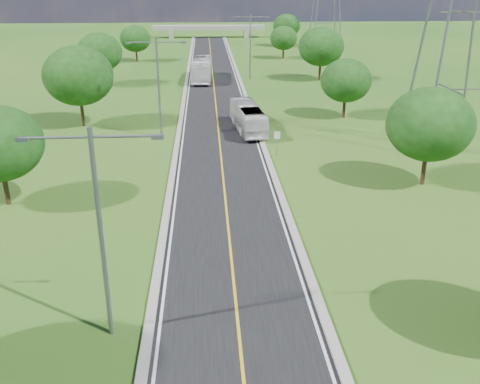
# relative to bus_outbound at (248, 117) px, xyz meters

# --- Properties ---
(ground) EXTENTS (260.00, 260.00, 0.00)m
(ground) POSITION_rel_bus_outbound_xyz_m (-3.20, 13.26, -1.49)
(ground) COLOR #215518
(ground) RESTS_ON ground
(road) EXTENTS (8.00, 150.00, 0.06)m
(road) POSITION_rel_bus_outbound_xyz_m (-3.20, 19.26, -1.46)
(road) COLOR black
(road) RESTS_ON ground
(curb_left) EXTENTS (0.50, 150.00, 0.22)m
(curb_left) POSITION_rel_bus_outbound_xyz_m (-7.45, 19.26, -1.38)
(curb_left) COLOR gray
(curb_left) RESTS_ON ground
(curb_right) EXTENTS (0.50, 150.00, 0.22)m
(curb_right) POSITION_rel_bus_outbound_xyz_m (1.05, 19.26, -1.38)
(curb_right) COLOR gray
(curb_right) RESTS_ON ground
(speed_limit_sign) EXTENTS (0.55, 0.09, 2.40)m
(speed_limit_sign) POSITION_rel_bus_outbound_xyz_m (2.00, -8.76, 0.11)
(speed_limit_sign) COLOR slate
(speed_limit_sign) RESTS_ON ground
(overpass) EXTENTS (30.00, 3.00, 3.20)m
(overpass) POSITION_rel_bus_outbound_xyz_m (-3.20, 93.26, 0.92)
(overpass) COLOR gray
(overpass) RESTS_ON ground
(streetlight_near_left) EXTENTS (5.90, 0.25, 10.00)m
(streetlight_near_left) POSITION_rel_bus_outbound_xyz_m (-9.20, -34.74, 4.45)
(streetlight_near_left) COLOR slate
(streetlight_near_left) RESTS_ON ground
(streetlight_mid_left) EXTENTS (5.90, 0.25, 10.00)m
(streetlight_mid_left) POSITION_rel_bus_outbound_xyz_m (-9.20, -1.74, 4.45)
(streetlight_mid_left) COLOR slate
(streetlight_mid_left) RESTS_ON ground
(streetlight_far_right) EXTENTS (5.90, 0.25, 10.00)m
(streetlight_far_right) POSITION_rel_bus_outbound_xyz_m (2.80, 31.26, 4.45)
(streetlight_far_right) COLOR slate
(streetlight_far_right) RESTS_ON ground
(tree_lc) EXTENTS (7.56, 7.56, 8.79)m
(tree_lc) POSITION_rel_bus_outbound_xyz_m (-18.20, 3.26, 4.08)
(tree_lc) COLOR black
(tree_lc) RESTS_ON ground
(tree_ld) EXTENTS (6.72, 6.72, 7.82)m
(tree_ld) POSITION_rel_bus_outbound_xyz_m (-20.20, 27.26, 3.46)
(tree_ld) COLOR black
(tree_ld) RESTS_ON ground
(tree_le) EXTENTS (5.88, 5.88, 6.84)m
(tree_le) POSITION_rel_bus_outbound_xyz_m (-17.70, 51.26, 2.84)
(tree_le) COLOR black
(tree_le) RESTS_ON ground
(tree_rb) EXTENTS (6.72, 6.72, 7.82)m
(tree_rb) POSITION_rel_bus_outbound_xyz_m (12.80, -16.74, 3.46)
(tree_rb) COLOR black
(tree_rb) RESTS_ON ground
(tree_rc) EXTENTS (5.88, 5.88, 6.84)m
(tree_rc) POSITION_rel_bus_outbound_xyz_m (11.80, 5.26, 2.84)
(tree_rc) COLOR black
(tree_rc) RESTS_ON ground
(tree_rd) EXTENTS (7.14, 7.14, 8.30)m
(tree_rd) POSITION_rel_bus_outbound_xyz_m (13.80, 29.26, 3.77)
(tree_rd) COLOR black
(tree_rd) RESTS_ON ground
(tree_re) EXTENTS (5.46, 5.46, 6.35)m
(tree_re) POSITION_rel_bus_outbound_xyz_m (11.30, 53.26, 2.53)
(tree_re) COLOR black
(tree_re) RESTS_ON ground
(tree_rf) EXTENTS (6.30, 6.30, 7.33)m
(tree_rf) POSITION_rel_bus_outbound_xyz_m (14.80, 73.26, 3.15)
(tree_rf) COLOR black
(tree_rf) RESTS_ON ground
(bus_outbound) EXTENTS (3.46, 10.49, 2.87)m
(bus_outbound) POSITION_rel_bus_outbound_xyz_m (0.00, 0.00, 0.00)
(bus_outbound) COLOR silver
(bus_outbound) RESTS_ON road
(bus_inbound) EXTENTS (3.35, 12.28, 3.39)m
(bus_inbound) POSITION_rel_bus_outbound_xyz_m (-4.98, 30.23, 0.26)
(bus_inbound) COLOR white
(bus_inbound) RESTS_ON road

